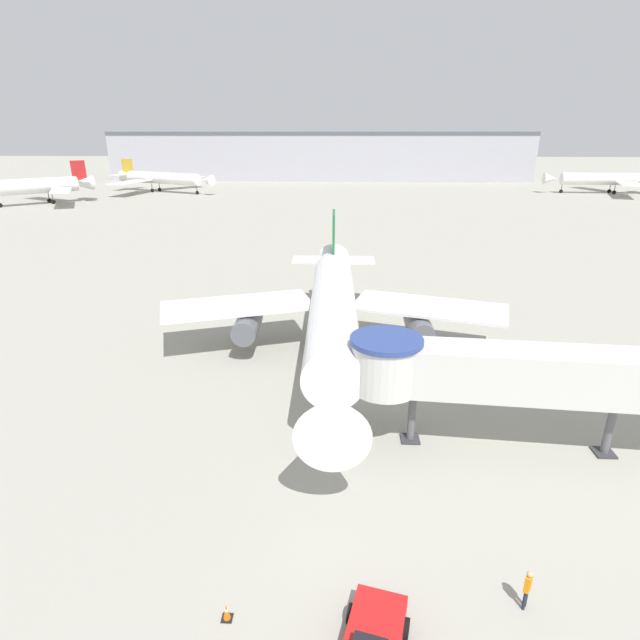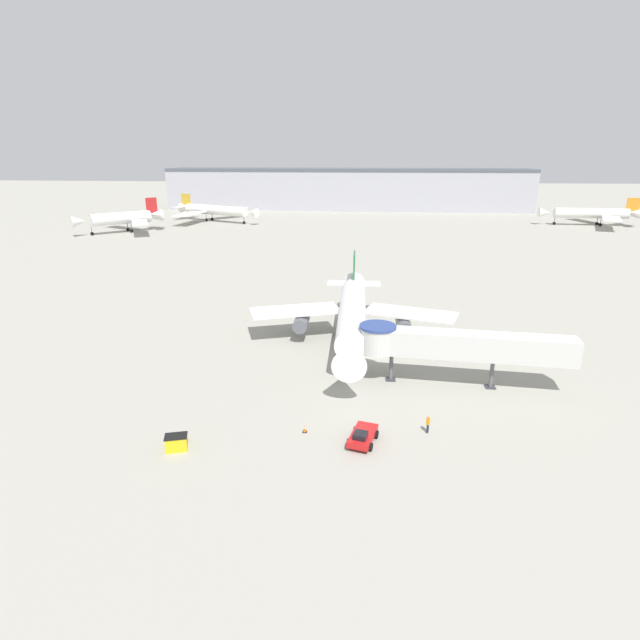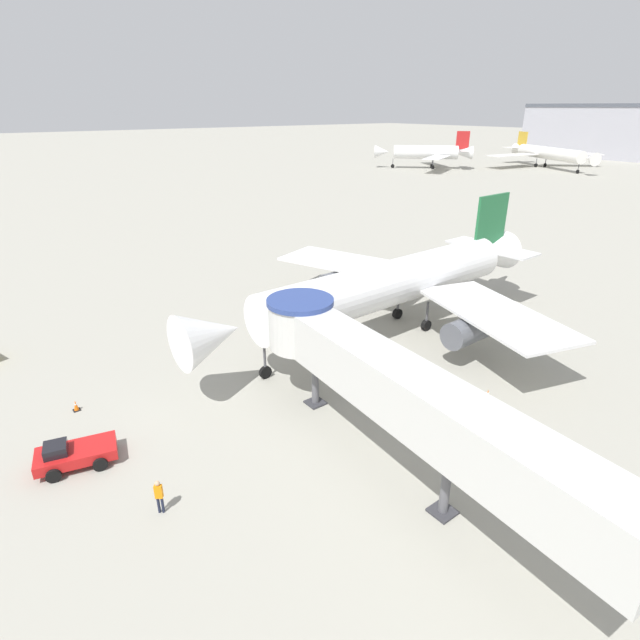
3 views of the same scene
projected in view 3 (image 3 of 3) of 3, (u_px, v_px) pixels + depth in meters
The scene contains 9 objects.
ground_plane at pixel (369, 359), 36.79m from camera, with size 800.00×800.00×0.00m, color #9E9B8E.
main_airplane at pixel (395, 283), 39.69m from camera, with size 29.26×33.61×9.89m.
jet_bridge at pixel (383, 379), 24.53m from camera, with size 22.99×5.03×6.46m.
pushback_tug_red at pixel (74, 454), 25.68m from camera, with size 2.88×4.24×1.45m.
traffic_cone_starboard_wing at pixel (488, 394), 31.62m from camera, with size 0.41×0.41×0.68m.
traffic_cone_apron_front at pixel (76, 406), 30.42m from camera, with size 0.42×0.42×0.69m.
ground_crew_marshaller at pixel (159, 494), 22.48m from camera, with size 0.37×0.39×1.79m.
background_jet_gold_tail at pixel (548, 153), 148.76m from camera, with size 36.20×35.05×9.69m.
background_jet_red_tail at pixel (428, 152), 147.20m from camera, with size 25.35×25.35×10.56m.
Camera 3 is at (23.69, -22.81, 17.15)m, focal length 28.00 mm.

